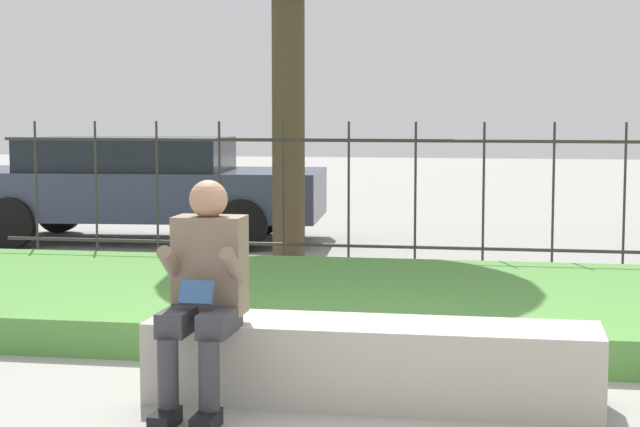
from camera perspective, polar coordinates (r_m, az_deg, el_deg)
ground_plane at (r=6.11m, az=1.27°, el=-9.95°), size 60.00×60.00×0.00m
stone_bench at (r=6.03m, az=2.76°, el=-8.17°), size 2.52×0.56×0.45m
person_seated_reader at (r=5.82m, az=-6.18°, el=-3.88°), size 0.42×0.73×1.25m
grass_berm at (r=8.35m, az=3.78°, el=-4.84°), size 10.45×3.30×0.25m
iron_fence at (r=10.33m, az=5.11°, el=0.91°), size 8.45×0.03×1.51m
car_parked_left at (r=13.40m, az=-9.60°, el=1.50°), size 4.55×2.19×1.28m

